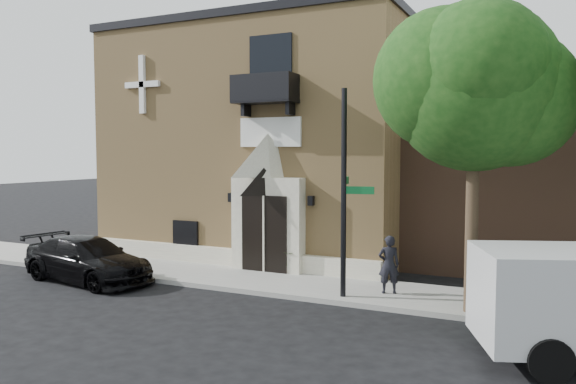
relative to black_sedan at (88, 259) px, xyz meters
The scene contains 10 objects.
ground 5.91m from the black_sedan, ahead, with size 120.00×120.00×0.00m, color black.
sidewalk 7.21m from the black_sedan, 18.13° to the left, with size 42.00×3.00×0.15m, color gray.
church 9.94m from the black_sedan, 71.91° to the left, with size 12.20×11.01×9.30m.
street_tree_left 12.96m from the black_sedan, ahead, with size 4.97×4.38×7.77m.
black_sedan is the anchor object (origin of this frame).
street_sign 8.81m from the black_sedan, ahead, with size 1.02×0.91×5.82m.
fire_hydrant 12.83m from the black_sedan, ahead, with size 0.50×0.40×0.89m.
dumpster 13.24m from the black_sedan, ahead, with size 2.21×1.49×1.33m.
planter 6.61m from the black_sedan, 31.17° to the left, with size 0.66×0.57×0.73m, color #3A5725.
pedestrian_near 9.69m from the black_sedan, 12.67° to the left, with size 0.61×0.40×1.68m, color black.
Camera 1 is at (7.87, -14.23, 4.19)m, focal length 35.00 mm.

